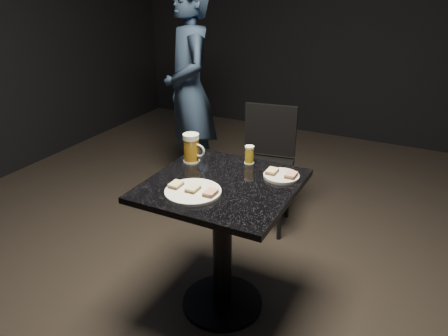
{
  "coord_description": "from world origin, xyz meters",
  "views": [
    {
      "loc": [
        0.87,
        -1.69,
        1.69
      ],
      "look_at": [
        0.0,
        0.02,
        0.82
      ],
      "focal_mm": 35.0,
      "sensor_mm": 36.0,
      "label": 1
    }
  ],
  "objects_px": {
    "beer_tumbler": "(249,155)",
    "chair": "(266,158)",
    "plate_small": "(281,176)",
    "beer_mug": "(192,148)",
    "patron": "(190,92)",
    "table": "(222,225)",
    "plate_large": "(193,192)"
  },
  "relations": [
    {
      "from": "patron",
      "to": "table",
      "type": "xyz_separation_m",
      "value": [
        0.89,
        -1.18,
        -0.32
      ]
    },
    {
      "from": "beer_mug",
      "to": "chair",
      "type": "height_order",
      "value": "beer_mug"
    },
    {
      "from": "beer_tumbler",
      "to": "plate_large",
      "type": "bearing_deg",
      "value": -102.04
    },
    {
      "from": "plate_large",
      "to": "patron",
      "type": "bearing_deg",
      "value": 121.51
    },
    {
      "from": "table",
      "to": "beer_mug",
      "type": "height_order",
      "value": "beer_mug"
    },
    {
      "from": "beer_mug",
      "to": "patron",
      "type": "bearing_deg",
      "value": 121.54
    },
    {
      "from": "table",
      "to": "patron",
      "type": "bearing_deg",
      "value": 127.02
    },
    {
      "from": "plate_small",
      "to": "beer_mug",
      "type": "height_order",
      "value": "beer_mug"
    },
    {
      "from": "plate_small",
      "to": "patron",
      "type": "bearing_deg",
      "value": 138.51
    },
    {
      "from": "patron",
      "to": "beer_mug",
      "type": "xyz_separation_m",
      "value": [
        0.63,
        -1.03,
        0.01
      ]
    },
    {
      "from": "beer_mug",
      "to": "plate_small",
      "type": "bearing_deg",
      "value": 4.08
    },
    {
      "from": "beer_mug",
      "to": "plate_large",
      "type": "bearing_deg",
      "value": -58.6
    },
    {
      "from": "plate_small",
      "to": "beer_mug",
      "type": "distance_m",
      "value": 0.5
    },
    {
      "from": "chair",
      "to": "beer_tumbler",
      "type": "bearing_deg",
      "value": -76.65
    },
    {
      "from": "beer_mug",
      "to": "beer_tumbler",
      "type": "bearing_deg",
      "value": 23.58
    },
    {
      "from": "beer_tumbler",
      "to": "plate_small",
      "type": "bearing_deg",
      "value": -22.29
    },
    {
      "from": "plate_small",
      "to": "chair",
      "type": "bearing_deg",
      "value": 116.27
    },
    {
      "from": "plate_small",
      "to": "plate_large",
      "type": "bearing_deg",
      "value": -131.55
    },
    {
      "from": "table",
      "to": "beer_mug",
      "type": "distance_m",
      "value": 0.44
    },
    {
      "from": "plate_large",
      "to": "beer_tumbler",
      "type": "xyz_separation_m",
      "value": [
        0.09,
        0.43,
        0.04
      ]
    },
    {
      "from": "plate_large",
      "to": "beer_tumbler",
      "type": "bearing_deg",
      "value": 77.96
    },
    {
      "from": "beer_mug",
      "to": "beer_tumbler",
      "type": "relative_size",
      "value": 1.61
    },
    {
      "from": "table",
      "to": "beer_tumbler",
      "type": "bearing_deg",
      "value": 85.43
    },
    {
      "from": "plate_small",
      "to": "beer_mug",
      "type": "xyz_separation_m",
      "value": [
        -0.49,
        -0.04,
        0.07
      ]
    },
    {
      "from": "plate_large",
      "to": "chair",
      "type": "xyz_separation_m",
      "value": [
        -0.07,
        1.1,
        -0.26
      ]
    },
    {
      "from": "patron",
      "to": "chair",
      "type": "distance_m",
      "value": 0.86
    },
    {
      "from": "beer_tumbler",
      "to": "chair",
      "type": "relative_size",
      "value": 0.12
    },
    {
      "from": "patron",
      "to": "beer_tumbler",
      "type": "relative_size",
      "value": 16.83
    },
    {
      "from": "beer_tumbler",
      "to": "chair",
      "type": "height_order",
      "value": "chair"
    },
    {
      "from": "plate_small",
      "to": "chair",
      "type": "xyz_separation_m",
      "value": [
        -0.37,
        0.75,
        -0.26
      ]
    },
    {
      "from": "patron",
      "to": "beer_mug",
      "type": "relative_size",
      "value": 10.44
    },
    {
      "from": "plate_small",
      "to": "beer_mug",
      "type": "bearing_deg",
      "value": -175.92
    }
  ]
}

